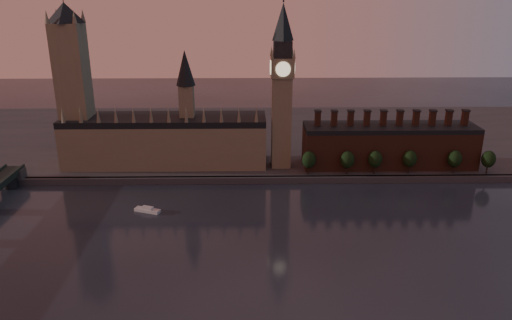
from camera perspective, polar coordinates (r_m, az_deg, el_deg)
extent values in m
plane|color=black|center=(227.97, 2.03, -11.22)|extent=(900.00, 900.00, 0.00)
cube|color=#404045|center=(307.87, 1.20, -2.28)|extent=(900.00, 4.00, 4.00)
cube|color=#404045|center=(392.77, 0.73, 2.62)|extent=(900.00, 180.00, 4.00)
cube|color=#7F735A|center=(330.22, -10.29, 1.88)|extent=(130.00, 30.00, 28.00)
cube|color=black|center=(325.79, -10.46, 4.56)|extent=(130.00, 30.00, 4.00)
cube|color=#7F735A|center=(321.24, -7.91, 6.33)|extent=(9.00, 9.00, 24.00)
cone|color=black|center=(316.82, -8.11, 10.38)|extent=(12.00, 12.00, 22.00)
cone|color=#7F735A|center=(326.15, -21.24, 4.84)|extent=(2.60, 2.60, 10.00)
cone|color=#7F735A|center=(322.59, -19.44, 4.90)|extent=(2.60, 2.60, 10.00)
cone|color=#7F735A|center=(319.36, -17.61, 4.96)|extent=(2.60, 2.60, 10.00)
cone|color=#7F735A|center=(316.45, -15.75, 5.02)|extent=(2.60, 2.60, 10.00)
cone|color=#7F735A|center=(313.89, -13.85, 5.07)|extent=(2.60, 2.60, 10.00)
cone|color=#7F735A|center=(311.67, -11.92, 5.12)|extent=(2.60, 2.60, 10.00)
cone|color=#7F735A|center=(309.81, -9.96, 5.16)|extent=(2.60, 2.60, 10.00)
cone|color=#7F735A|center=(308.32, -7.98, 5.19)|extent=(2.60, 2.60, 10.00)
cone|color=#7F735A|center=(307.18, -5.99, 5.22)|extent=(2.60, 2.60, 10.00)
cone|color=#7F735A|center=(306.43, -3.98, 5.25)|extent=(2.60, 2.60, 10.00)
cone|color=#7F735A|center=(306.04, -1.97, 5.27)|extent=(2.60, 2.60, 10.00)
cone|color=#7F735A|center=(306.03, 0.05, 5.28)|extent=(2.60, 2.60, 10.00)
cube|color=#7F735A|center=(335.91, -19.98, 6.80)|extent=(18.00, 18.00, 90.00)
cone|color=black|center=(329.42, -21.03, 15.46)|extent=(24.00, 24.00, 12.00)
cylinder|color=#232326|center=(329.17, -21.16, 16.49)|extent=(0.50, 0.50, 12.00)
cone|color=#7F735A|center=(324.80, -22.83, 14.84)|extent=(3.00, 3.00, 8.00)
cone|color=#7F735A|center=(319.39, -20.07, 15.11)|extent=(3.00, 3.00, 8.00)
cone|color=#7F735A|center=(339.75, -21.85, 15.11)|extent=(3.00, 3.00, 8.00)
cone|color=#7F735A|center=(334.58, -19.20, 15.36)|extent=(3.00, 3.00, 8.00)
cube|color=#7F735A|center=(317.44, 2.92, 4.28)|extent=(12.00, 12.00, 58.00)
cube|color=#7F735A|center=(310.04, 3.03, 10.53)|extent=(14.00, 14.00, 12.00)
cube|color=#232326|center=(308.50, 3.07, 12.55)|extent=(11.00, 11.00, 10.00)
cone|color=black|center=(306.95, 3.12, 15.52)|extent=(13.00, 13.00, 22.00)
cylinder|color=beige|center=(302.95, 3.12, 10.32)|extent=(9.00, 0.50, 9.00)
cylinder|color=beige|center=(317.14, 2.94, 10.74)|extent=(9.00, 0.50, 9.00)
cylinder|color=beige|center=(309.64, 1.68, 10.54)|extent=(0.50, 9.00, 9.00)
cylinder|color=beige|center=(310.62, 4.38, 10.52)|extent=(0.50, 9.00, 9.00)
cone|color=#7F735A|center=(301.94, 1.89, 12.03)|extent=(2.00, 2.00, 6.00)
cone|color=#7F735A|center=(302.85, 4.40, 12.01)|extent=(2.00, 2.00, 6.00)
cone|color=#7F735A|center=(314.82, 1.77, 12.35)|extent=(2.00, 2.00, 6.00)
cone|color=#7F735A|center=(315.69, 4.18, 12.32)|extent=(2.00, 2.00, 6.00)
cube|color=#582F21|center=(334.31, 14.93, 1.39)|extent=(110.00, 25.00, 24.00)
cube|color=black|center=(330.49, 15.13, 3.61)|extent=(110.00, 25.00, 3.00)
cube|color=#582F21|center=(319.15, 7.06, 4.71)|extent=(3.50, 3.50, 9.00)
cube|color=#232326|center=(317.91, 7.10, 5.58)|extent=(4.20, 4.20, 1.00)
cube|color=#582F21|center=(320.76, 8.92, 4.70)|extent=(3.50, 3.50, 9.00)
cube|color=#232326|center=(319.53, 8.96, 5.56)|extent=(4.20, 4.20, 1.00)
cube|color=#582F21|center=(322.70, 10.75, 4.68)|extent=(3.50, 3.50, 9.00)
cube|color=#232326|center=(321.48, 10.81, 5.54)|extent=(4.20, 4.20, 1.00)
cube|color=#582F21|center=(324.97, 12.56, 4.65)|extent=(3.50, 3.50, 9.00)
cube|color=#232326|center=(323.75, 12.63, 5.51)|extent=(4.20, 4.20, 1.00)
cube|color=#582F21|center=(327.55, 14.34, 4.63)|extent=(3.50, 3.50, 9.00)
cube|color=#232326|center=(326.34, 14.42, 5.48)|extent=(4.20, 4.20, 1.00)
cube|color=#582F21|center=(330.44, 16.10, 4.60)|extent=(3.50, 3.50, 9.00)
cube|color=#232326|center=(329.25, 16.18, 5.44)|extent=(4.20, 4.20, 1.00)
cube|color=#582F21|center=(333.64, 17.82, 4.56)|extent=(3.50, 3.50, 9.00)
cube|color=#232326|center=(332.45, 17.91, 5.39)|extent=(4.20, 4.20, 1.00)
cube|color=#582F21|center=(337.12, 19.50, 4.53)|extent=(3.50, 3.50, 9.00)
cube|color=#232326|center=(335.95, 19.60, 5.35)|extent=(4.20, 4.20, 1.00)
cube|color=#582F21|center=(340.90, 21.16, 4.49)|extent=(3.50, 3.50, 9.00)
cube|color=#232326|center=(339.74, 21.26, 5.30)|extent=(4.20, 4.20, 1.00)
cube|color=#582F21|center=(344.94, 22.77, 4.44)|extent=(3.50, 3.50, 9.00)
cube|color=#232326|center=(343.80, 22.88, 5.24)|extent=(4.20, 4.20, 1.00)
cylinder|color=black|center=(312.28, 6.00, -1.08)|extent=(0.80, 0.80, 6.00)
ellipsoid|color=black|center=(310.05, 6.04, 0.04)|extent=(8.60, 8.60, 10.75)
cylinder|color=black|center=(315.67, 10.33, -1.07)|extent=(0.80, 0.80, 6.00)
ellipsoid|color=black|center=(313.47, 10.40, 0.04)|extent=(8.60, 8.60, 10.75)
cylinder|color=black|center=(320.09, 13.37, -1.00)|extent=(0.80, 0.80, 6.00)
ellipsoid|color=black|center=(317.92, 13.46, 0.10)|extent=(8.60, 8.60, 10.75)
cylinder|color=black|center=(326.66, 17.04, -0.92)|extent=(0.80, 0.80, 6.00)
ellipsoid|color=black|center=(324.53, 17.16, 0.15)|extent=(8.60, 8.60, 10.75)
cylinder|color=black|center=(335.80, 21.61, -0.91)|extent=(0.80, 0.80, 6.00)
ellipsoid|color=black|center=(333.73, 21.74, 0.14)|extent=(8.60, 8.60, 10.75)
cylinder|color=black|center=(343.42, 24.88, -0.92)|extent=(0.80, 0.80, 6.00)
ellipsoid|color=black|center=(341.39, 25.04, 0.10)|extent=(8.60, 8.60, 10.75)
cube|color=#404045|center=(338.00, -26.08, -1.42)|extent=(14.00, 8.00, 6.00)
cylinder|color=#232326|center=(334.83, -26.34, -2.23)|extent=(8.00, 8.00, 7.75)
cube|color=silver|center=(276.85, -12.30, -5.64)|extent=(14.81, 8.84, 1.63)
cube|color=silver|center=(276.25, -12.32, -5.37)|extent=(6.81, 5.02, 1.22)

